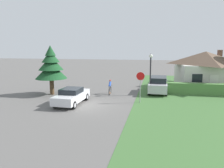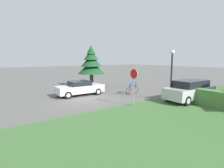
{
  "view_description": "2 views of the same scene",
  "coord_description": "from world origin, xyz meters",
  "px_view_note": "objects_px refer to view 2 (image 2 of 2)",
  "views": [
    {
      "loc": [
        5.57,
        -17.45,
        4.97
      ],
      "look_at": [
        1.25,
        3.64,
        1.33
      ],
      "focal_mm": 35.0,
      "sensor_mm": 36.0,
      "label": 1
    },
    {
      "loc": [
        13.74,
        -7.02,
        3.54
      ],
      "look_at": [
        -0.26,
        3.13,
        1.04
      ],
      "focal_mm": 28.0,
      "sensor_mm": 36.0,
      "label": 2
    }
  ],
  "objects_px": {
    "sedan_left_lane": "(80,88)",
    "stop_sign": "(134,79)",
    "cyclist": "(132,87)",
    "parked_suv_right": "(190,90)",
    "street_lamp": "(172,67)",
    "conifer_tall_near": "(91,63)"
  },
  "relations": [
    {
      "from": "sedan_left_lane",
      "to": "stop_sign",
      "type": "relative_size",
      "value": 1.63
    },
    {
      "from": "parked_suv_right",
      "to": "sedan_left_lane",
      "type": "bearing_deg",
      "value": 133.15
    },
    {
      "from": "conifer_tall_near",
      "to": "sedan_left_lane",
      "type": "bearing_deg",
      "value": -42.86
    },
    {
      "from": "cyclist",
      "to": "stop_sign",
      "type": "height_order",
      "value": "stop_sign"
    },
    {
      "from": "stop_sign",
      "to": "street_lamp",
      "type": "xyz_separation_m",
      "value": [
        0.77,
        3.51,
        0.89
      ]
    },
    {
      "from": "parked_suv_right",
      "to": "street_lamp",
      "type": "relative_size",
      "value": 1.13
    },
    {
      "from": "cyclist",
      "to": "stop_sign",
      "type": "bearing_deg",
      "value": -134.81
    },
    {
      "from": "sedan_left_lane",
      "to": "cyclist",
      "type": "xyz_separation_m",
      "value": [
        2.48,
        4.61,
        0.03
      ]
    },
    {
      "from": "cyclist",
      "to": "street_lamp",
      "type": "height_order",
      "value": "street_lamp"
    },
    {
      "from": "sedan_left_lane",
      "to": "stop_sign",
      "type": "distance_m",
      "value": 6.26
    },
    {
      "from": "stop_sign",
      "to": "conifer_tall_near",
      "type": "xyz_separation_m",
      "value": [
        -9.46,
        1.69,
        1.02
      ]
    },
    {
      "from": "cyclist",
      "to": "street_lamp",
      "type": "distance_m",
      "value": 4.75
    },
    {
      "from": "parked_suv_right",
      "to": "conifer_tall_near",
      "type": "bearing_deg",
      "value": 108.53
    },
    {
      "from": "street_lamp",
      "to": "cyclist",
      "type": "bearing_deg",
      "value": -173.21
    },
    {
      "from": "sedan_left_lane",
      "to": "cyclist",
      "type": "distance_m",
      "value": 5.24
    },
    {
      "from": "sedan_left_lane",
      "to": "street_lamp",
      "type": "bearing_deg",
      "value": -51.27
    },
    {
      "from": "sedan_left_lane",
      "to": "conifer_tall_near",
      "type": "relative_size",
      "value": 0.89
    },
    {
      "from": "stop_sign",
      "to": "street_lamp",
      "type": "relative_size",
      "value": 0.65
    },
    {
      "from": "parked_suv_right",
      "to": "conifer_tall_near",
      "type": "distance_m",
      "value": 11.75
    },
    {
      "from": "sedan_left_lane",
      "to": "parked_suv_right",
      "type": "height_order",
      "value": "parked_suv_right"
    },
    {
      "from": "parked_suv_right",
      "to": "cyclist",
      "type": "bearing_deg",
      "value": 113.25
    },
    {
      "from": "stop_sign",
      "to": "conifer_tall_near",
      "type": "height_order",
      "value": "conifer_tall_near"
    }
  ]
}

